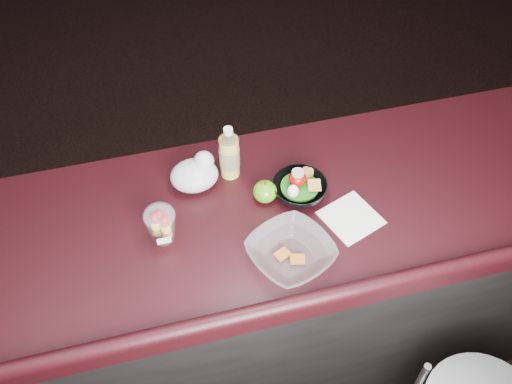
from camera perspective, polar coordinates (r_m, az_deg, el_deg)
room_shell at (r=1.04m, az=5.95°, el=13.61°), size 8.00×8.00×8.00m
counter at (r=2.24m, az=0.78°, el=-10.01°), size 4.06×0.71×1.02m
lemonade_bottle at (r=1.86m, az=-2.68°, el=3.67°), size 0.07×0.07×0.20m
fruit_cup at (r=1.72m, az=-9.49°, el=-3.16°), size 0.10×0.10×0.14m
green_apple at (r=1.82m, az=0.91°, el=0.04°), size 0.08×0.08×0.08m
plastic_bag at (r=1.86m, az=-6.06°, el=1.85°), size 0.16×0.13×0.12m
snack_bowl at (r=1.84m, az=4.33°, el=0.40°), size 0.18×0.18×0.10m
takeout_bowl at (r=1.69m, az=3.49°, el=-6.08°), size 0.32×0.32×0.06m
paper_napkin at (r=1.82m, az=9.47°, el=-2.55°), size 0.20×0.20×0.00m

